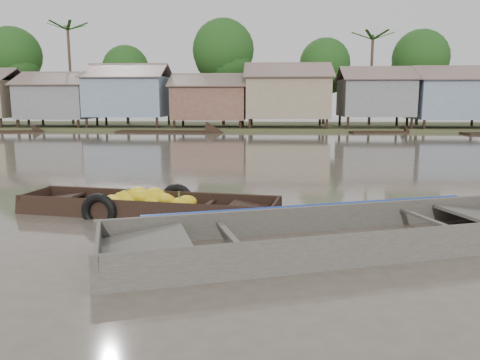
{
  "coord_description": "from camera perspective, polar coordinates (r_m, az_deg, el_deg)",
  "views": [
    {
      "loc": [
        0.78,
        -9.07,
        2.48
      ],
      "look_at": [
        0.25,
        0.65,
        0.8
      ],
      "focal_mm": 35.0,
      "sensor_mm": 36.0,
      "label": 1
    }
  ],
  "objects": [
    {
      "name": "ground",
      "position": [
        9.43,
        -1.71,
        -5.46
      ],
      "size": [
        120.0,
        120.0,
        0.0
      ],
      "primitive_type": "plane",
      "color": "brown",
      "rests_on": "ground"
    },
    {
      "name": "riverbank",
      "position": [
        41.0,
        6.39,
        10.57
      ],
      "size": [
        120.0,
        12.47,
        10.22
      ],
      "color": "#384723",
      "rests_on": "ground"
    },
    {
      "name": "banana_boat",
      "position": [
        10.51,
        -11.53,
        -3.12
      ],
      "size": [
        5.88,
        2.29,
        0.83
      ],
      "rotation": [
        0.0,
        0.0,
        -0.16
      ],
      "color": "black",
      "rests_on": "ground"
    },
    {
      "name": "viewer_boat",
      "position": [
        8.23,
        11.75,
        -7.44
      ],
      "size": [
        8.21,
        4.47,
        0.64
      ],
      "rotation": [
        0.0,
        0.0,
        0.32
      ],
      "color": "#3F3B35",
      "rests_on": "ground"
    },
    {
      "name": "distant_boats",
      "position": [
        33.87,
        15.16,
        5.18
      ],
      "size": [
        48.18,
        15.35,
        0.35
      ],
      "color": "black",
      "rests_on": "ground"
    }
  ]
}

